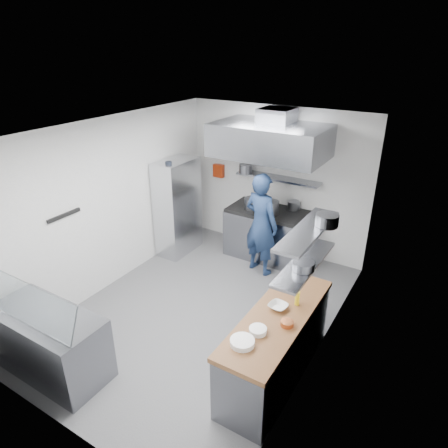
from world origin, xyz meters
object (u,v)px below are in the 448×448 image
Objects in this scene: wire_rack at (178,207)px; display_case at (50,343)px; chef at (261,224)px; gas_range at (269,235)px.

wire_rack is 3.49m from display_case.
chef is 1.23× the size of display_case.
wire_rack reaches higher than gas_range.
chef is 1.00× the size of wire_rack.
gas_range is at bearing -67.52° from chef.
gas_range is 4.23m from display_case.
display_case is at bearing -104.19° from gas_range.
gas_range is 0.87× the size of chef.
wire_rack is at bearing -156.77° from gas_range.
gas_range is 1.84m from wire_rack.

